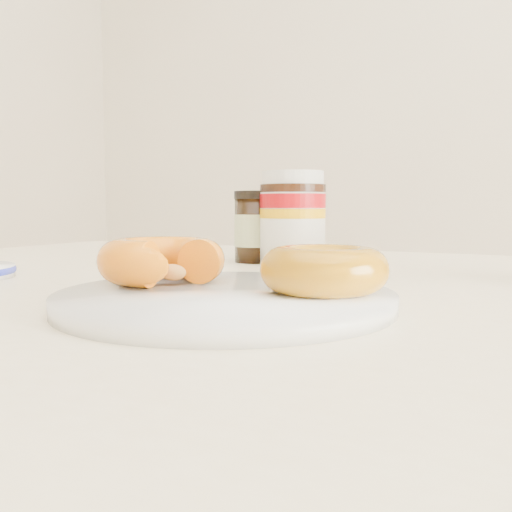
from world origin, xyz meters
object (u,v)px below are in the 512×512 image
at_px(dining_table, 326,373).
at_px(donut_bitten, 162,260).
at_px(dark_jar, 256,228).
at_px(nutella_jar, 293,214).
at_px(donut_whole, 324,269).
at_px(plate, 226,299).

relative_size(dining_table, donut_bitten, 13.29).
bearing_deg(dark_jar, nutella_jar, -3.76).
bearing_deg(nutella_jar, dark_jar, 176.24).
bearing_deg(donut_whole, dining_table, 108.70).
xyz_separation_m(plate, donut_whole, (0.07, 0.03, 0.02)).
xyz_separation_m(donut_bitten, donut_whole, (0.14, 0.01, -0.00)).
bearing_deg(dining_table, donut_whole, -71.30).
distance_m(donut_whole, nutella_jar, 0.33).
xyz_separation_m(dining_table, plate, (-0.03, -0.14, 0.09)).
xyz_separation_m(plate, donut_bitten, (-0.07, 0.02, 0.02)).
bearing_deg(dining_table, plate, -101.89).
height_order(dining_table, plate, plate).
relative_size(plate, dark_jar, 2.62).
bearing_deg(dining_table, dark_jar, 132.82).
xyz_separation_m(donut_bitten, nutella_jar, (-0.01, 0.30, 0.03)).
relative_size(plate, donut_bitten, 2.39).
relative_size(donut_whole, nutella_jar, 0.79).
height_order(dining_table, donut_whole, donut_whole).
relative_size(dining_table, dark_jar, 14.57).
bearing_deg(plate, donut_whole, 23.29).
bearing_deg(donut_bitten, dining_table, 39.28).
bearing_deg(dining_table, nutella_jar, 122.46).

